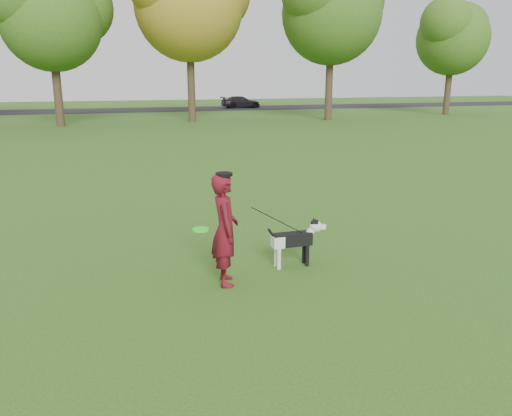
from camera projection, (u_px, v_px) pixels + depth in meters
name	position (u px, v px, depth m)	size (l,w,h in m)	color
ground	(250.00, 283.00, 6.98)	(120.00, 120.00, 0.00)	#285116
road	(120.00, 110.00, 43.92)	(120.00, 7.00, 0.02)	black
man	(225.00, 230.00, 6.79)	(0.57, 0.37, 1.56)	#5C0D17
dog	(297.00, 238.00, 7.52)	(0.96, 0.19, 0.73)	black
car_right	(241.00, 102.00, 46.97)	(1.52, 3.73, 1.08)	black
man_held_items	(279.00, 221.00, 7.15)	(1.79, 0.51, 1.08)	#2AFF20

